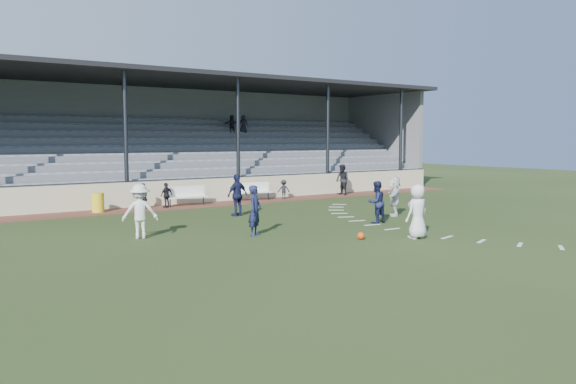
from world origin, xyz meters
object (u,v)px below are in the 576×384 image
object	(u,v)px
bench_left	(186,194)
trash_bin	(98,203)
bench_right	(252,190)
player_navy_lead	(255,210)
player_white_lead	(417,211)
official	(342,180)
football	(361,236)

from	to	relation	value
bench_left	trash_bin	xyz separation A→B (m)	(-4.20, -0.06, -0.14)
bench_right	player_navy_lead	world-z (taller)	player_navy_lead
bench_right	player_white_lead	bearing A→B (deg)	-85.48
official	bench_left	bearing A→B (deg)	-89.95
trash_bin	official	bearing A→B (deg)	-0.65
bench_left	official	size ratio (longest dim) A/B	1.14
trash_bin	player_navy_lead	size ratio (longest dim) A/B	0.50
player_navy_lead	football	bearing A→B (deg)	-85.31
trash_bin	official	size ratio (longest dim) A/B	0.48
player_white_lead	official	bearing A→B (deg)	-123.11
player_white_lead	player_navy_lead	xyz separation A→B (m)	(-4.11, 3.44, -0.04)
bench_left	bench_right	world-z (taller)	same
official	bench_right	bearing A→B (deg)	-92.82
trash_bin	player_navy_lead	xyz separation A→B (m)	(2.73, -8.94, 0.40)
bench_right	player_white_lead	world-z (taller)	player_white_lead
player_white_lead	official	world-z (taller)	official
trash_bin	football	world-z (taller)	trash_bin
bench_left	player_navy_lead	xyz separation A→B (m)	(-1.47, -9.00, 0.26)
bench_left	trash_bin	distance (m)	4.20
bench_right	football	xyz separation A→B (m)	(-2.83, -11.77, -0.46)
bench_left	official	bearing A→B (deg)	1.11
trash_bin	official	distance (m)	13.79
trash_bin	football	size ratio (longest dim) A/B	3.49
bench_right	football	bearing A→B (deg)	-93.71
football	official	world-z (taller)	official
bench_left	player_white_lead	distance (m)	12.72
bench_left	player_navy_lead	size ratio (longest dim) A/B	1.19
bench_right	player_navy_lead	xyz separation A→B (m)	(-5.27, -9.20, 0.26)
trash_bin	player_navy_lead	bearing A→B (deg)	-73.00
football	player_white_lead	xyz separation A→B (m)	(1.66, -0.87, 0.77)
trash_bin	player_white_lead	size ratio (longest dim) A/B	0.48
trash_bin	bench_left	bearing A→B (deg)	0.88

